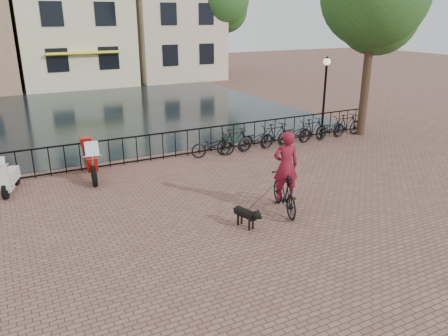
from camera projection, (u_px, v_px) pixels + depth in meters
name	position (u px, v px, depth m)	size (l,w,h in m)	color
ground	(285.00, 258.00, 9.77)	(100.00, 100.00, 0.00)	brown
canal_water	(106.00, 113.00, 24.28)	(20.00, 20.00, 0.00)	black
railing	(163.00, 146.00, 16.31)	(20.00, 0.05, 1.02)	black
canal_house_mid	(67.00, 4.00, 33.18)	(8.00, 9.50, 11.80)	beige
lamp_post	(325.00, 84.00, 18.47)	(0.30, 0.30, 3.45)	black
cyclist	(285.00, 177.00, 11.77)	(1.07, 2.03, 2.67)	black
dog	(246.00, 216.00, 11.11)	(0.53, 0.93, 0.60)	black
motorcycle	(90.00, 156.00, 14.32)	(0.66, 2.18, 1.53)	maroon
scooter	(9.00, 171.00, 13.22)	(0.84, 1.52, 1.36)	silver
parked_bike_0	(213.00, 145.00, 16.61)	(0.60, 1.72, 0.90)	black
parked_bike_1	(235.00, 141.00, 17.00)	(0.47, 1.66, 1.00)	black
parked_bike_2	(256.00, 139.00, 17.43)	(0.60, 1.72, 0.90)	black
parked_bike_3	(276.00, 135.00, 17.82)	(0.47, 1.66, 1.00)	black
parked_bike_4	(295.00, 134.00, 18.25)	(0.60, 1.72, 0.90)	black
parked_bike_5	(313.00, 130.00, 18.64)	(0.47, 1.66, 1.00)	black
parked_bike_6	(330.00, 128.00, 19.07)	(0.60, 1.72, 0.90)	black
parked_bike_7	(347.00, 125.00, 19.46)	(0.47, 1.66, 1.00)	black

